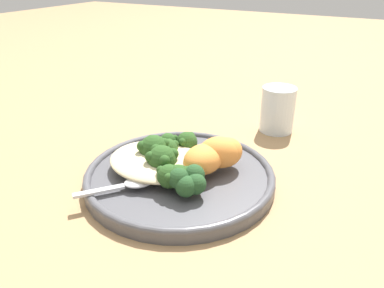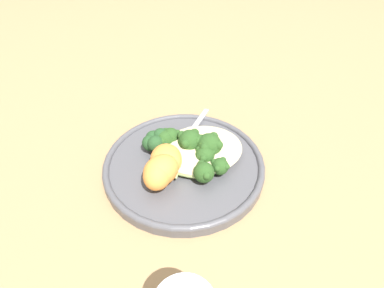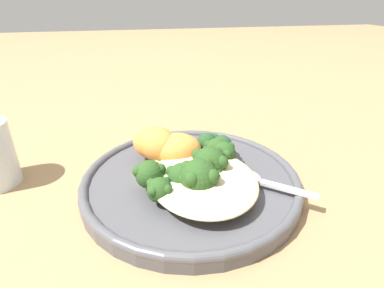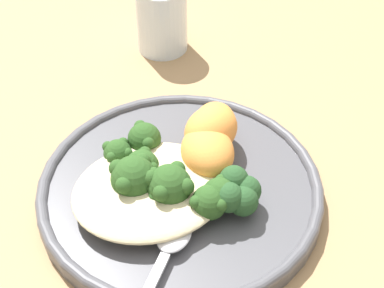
# 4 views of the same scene
# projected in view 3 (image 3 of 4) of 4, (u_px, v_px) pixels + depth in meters

# --- Properties ---
(ground_plane) EXTENTS (4.00, 4.00, 0.00)m
(ground_plane) POSITION_uv_depth(u_px,v_px,m) (181.00, 183.00, 0.41)
(ground_plane) COLOR #9E7A51
(plate) EXTENTS (0.28, 0.28, 0.02)m
(plate) POSITION_uv_depth(u_px,v_px,m) (191.00, 180.00, 0.39)
(plate) COLOR #4C4C51
(plate) RESTS_ON ground_plane
(quinoa_mound) EXTENTS (0.15, 0.13, 0.02)m
(quinoa_mound) POSITION_uv_depth(u_px,v_px,m) (203.00, 179.00, 0.36)
(quinoa_mound) COLOR beige
(quinoa_mound) RESTS_ON plate
(broccoli_stalk_0) EXTENTS (0.08, 0.06, 0.03)m
(broccoli_stalk_0) POSITION_uv_depth(u_px,v_px,m) (152.00, 173.00, 0.36)
(broccoli_stalk_0) COLOR #ADC675
(broccoli_stalk_0) RESTS_ON plate
(broccoli_stalk_1) EXTENTS (0.11, 0.05, 0.03)m
(broccoli_stalk_1) POSITION_uv_depth(u_px,v_px,m) (163.00, 179.00, 0.35)
(broccoli_stalk_1) COLOR #ADC675
(broccoli_stalk_1) RESTS_ON plate
(broccoli_stalk_2) EXTENTS (0.10, 0.04, 0.03)m
(broccoli_stalk_2) POSITION_uv_depth(u_px,v_px,m) (179.00, 174.00, 0.36)
(broccoli_stalk_2) COLOR #ADC675
(broccoli_stalk_2) RESTS_ON plate
(broccoli_stalk_3) EXTENTS (0.10, 0.06, 0.04)m
(broccoli_stalk_3) POSITION_uv_depth(u_px,v_px,m) (196.00, 176.00, 0.34)
(broccoli_stalk_3) COLOR #ADC675
(broccoli_stalk_3) RESTS_ON plate
(broccoli_stalk_4) EXTENTS (0.08, 0.09, 0.03)m
(broccoli_stalk_4) POSITION_uv_depth(u_px,v_px,m) (203.00, 168.00, 0.38)
(broccoli_stalk_4) COLOR #ADC675
(broccoli_stalk_4) RESTS_ON plate
(broccoli_stalk_5) EXTENTS (0.09, 0.09, 0.04)m
(broccoli_stalk_5) POSITION_uv_depth(u_px,v_px,m) (205.00, 163.00, 0.37)
(broccoli_stalk_5) COLOR #ADC675
(broccoli_stalk_5) RESTS_ON plate
(broccoli_stalk_6) EXTENTS (0.04, 0.11, 0.03)m
(broccoli_stalk_6) POSITION_uv_depth(u_px,v_px,m) (215.00, 155.00, 0.40)
(broccoli_stalk_6) COLOR #ADC675
(broccoli_stalk_6) RESTS_ON plate
(broccoli_stalk_7) EXTENTS (0.04, 0.11, 0.03)m
(broccoli_stalk_7) POSITION_uv_depth(u_px,v_px,m) (207.00, 152.00, 0.41)
(broccoli_stalk_7) COLOR #ADC675
(broccoli_stalk_7) RESTS_ON plate
(sweet_potato_chunk_0) EXTENTS (0.08, 0.07, 0.05)m
(sweet_potato_chunk_0) POSITION_uv_depth(u_px,v_px,m) (158.00, 144.00, 0.41)
(sweet_potato_chunk_0) COLOR orange
(sweet_potato_chunk_0) RESTS_ON plate
(sweet_potato_chunk_1) EXTENTS (0.06, 0.07, 0.04)m
(sweet_potato_chunk_1) POSITION_uv_depth(u_px,v_px,m) (175.00, 149.00, 0.41)
(sweet_potato_chunk_1) COLOR orange
(sweet_potato_chunk_1) RESTS_ON plate
(sweet_potato_chunk_2) EXTENTS (0.06, 0.07, 0.05)m
(sweet_potato_chunk_2) POSITION_uv_depth(u_px,v_px,m) (153.00, 143.00, 0.42)
(sweet_potato_chunk_2) COLOR orange
(sweet_potato_chunk_2) RESTS_ON plate
(kale_tuft) EXTENTS (0.05, 0.05, 0.03)m
(kale_tuft) POSITION_uv_depth(u_px,v_px,m) (215.00, 145.00, 0.42)
(kale_tuft) COLOR #234723
(kale_tuft) RESTS_ON plate
(spoon) EXTENTS (0.09, 0.10, 0.01)m
(spoon) POSITION_uv_depth(u_px,v_px,m) (251.00, 178.00, 0.37)
(spoon) COLOR silver
(spoon) RESTS_ON plate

